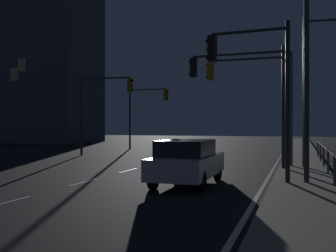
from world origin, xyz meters
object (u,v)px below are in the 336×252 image
at_px(traffic_light_mid_left, 146,105).
at_px(traffic_light_far_right, 253,86).
at_px(street_lamp_corner, 313,76).
at_px(traffic_light_far_center, 103,99).
at_px(traffic_light_far_left, 252,72).
at_px(street_lamp_median, 297,54).
at_px(building_distant, 30,23).
at_px(traffic_light_overhead_east, 241,83).
at_px(car, 187,161).

relative_size(traffic_light_mid_left, traffic_light_far_right, 0.99).
bearing_deg(street_lamp_corner, traffic_light_far_center, 159.42).
relative_size(traffic_light_far_left, traffic_light_far_right, 1.00).
bearing_deg(street_lamp_median, street_lamp_corner, 82.70).
bearing_deg(traffic_light_far_center, street_lamp_median, -38.82).
bearing_deg(traffic_light_mid_left, street_lamp_median, -54.84).
height_order(street_lamp_corner, building_distant, building_distant).
distance_m(traffic_light_far_left, building_distant, 43.21).
distance_m(traffic_light_far_right, street_lamp_median, 6.19).
relative_size(traffic_light_overhead_east, street_lamp_median, 0.76).
height_order(traffic_light_far_left, building_distant, building_distant).
distance_m(traffic_light_far_center, street_lamp_median, 16.40).
height_order(traffic_light_overhead_east, traffic_light_mid_left, traffic_light_overhead_east).
relative_size(traffic_light_overhead_east, traffic_light_mid_left, 1.02).
distance_m(traffic_light_far_right, street_lamp_corner, 2.86).
relative_size(traffic_light_overhead_east, traffic_light_far_center, 1.00).
bearing_deg(building_distant, traffic_light_far_left, -42.42).
relative_size(traffic_light_far_left, building_distant, 0.18).
xyz_separation_m(traffic_light_far_left, street_lamp_corner, (2.18, 5.39, 0.39)).
bearing_deg(traffic_light_far_left, car, -161.41).
height_order(traffic_light_mid_left, traffic_light_far_left, traffic_light_far_left).
bearing_deg(building_distant, traffic_light_far_center, -42.18).
height_order(car, traffic_light_far_right, traffic_light_far_right).
xyz_separation_m(traffic_light_far_left, traffic_light_far_center, (-11.25, 10.43, -0.03)).
bearing_deg(street_lamp_corner, traffic_light_mid_left, 136.39).
bearing_deg(car, street_lamp_corner, 54.68).
height_order(traffic_light_mid_left, traffic_light_far_right, traffic_light_far_right).
distance_m(traffic_light_overhead_east, traffic_light_mid_left, 16.58).
distance_m(car, street_lamp_median, 5.29).
distance_m(traffic_light_far_left, traffic_light_far_right, 5.98).
bearing_deg(car, traffic_light_overhead_east, 78.69).
relative_size(traffic_light_mid_left, street_lamp_corner, 0.79).
height_order(traffic_light_mid_left, building_distant, building_distant).
relative_size(traffic_light_far_right, street_lamp_median, 0.75).
bearing_deg(traffic_light_far_right, traffic_light_far_left, -84.17).
xyz_separation_m(traffic_light_overhead_east, street_lamp_median, (2.57, -4.59, 0.44)).
distance_m(traffic_light_overhead_east, traffic_light_far_left, 4.87).
xyz_separation_m(traffic_light_far_center, street_lamp_corner, (13.44, -5.05, 0.42)).
xyz_separation_m(traffic_light_far_right, building_distant, (-30.22, 22.22, 11.03)).
distance_m(traffic_light_mid_left, traffic_light_far_center, 7.56).
bearing_deg(building_distant, street_lamp_corner, -34.61).
xyz_separation_m(traffic_light_far_left, street_lamp_median, (1.51, 0.16, 0.58)).
bearing_deg(street_lamp_median, traffic_light_far_right, 110.14).
bearing_deg(car, building_distant, 134.79).
bearing_deg(car, traffic_light_mid_left, 115.43).
bearing_deg(traffic_light_far_right, street_lamp_corner, -11.41).
relative_size(car, street_lamp_median, 0.60).
bearing_deg(traffic_light_overhead_east, street_lamp_median, -60.78).
height_order(car, street_lamp_corner, street_lamp_corner).
relative_size(traffic_light_overhead_east, street_lamp_corner, 0.80).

